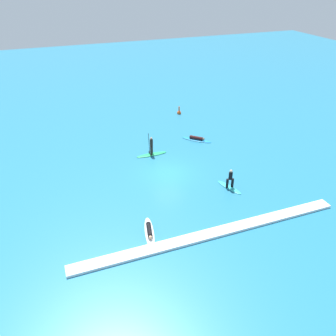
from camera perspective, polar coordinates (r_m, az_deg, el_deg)
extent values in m
plane|color=teal|center=(30.05, 0.00, -0.82)|extent=(120.00, 120.00, 0.00)
ellipsoid|color=#23B266|center=(32.94, -2.73, 2.26)|extent=(3.01, 0.69, 0.10)
cylinder|color=black|center=(32.90, -2.67, 3.21)|extent=(0.18, 0.18, 0.90)
cylinder|color=black|center=(32.51, -2.83, 2.85)|extent=(0.18, 0.18, 0.90)
cylinder|color=black|center=(32.35, -2.79, 4.25)|extent=(0.30, 0.30, 0.65)
sphere|color=tan|center=(32.17, -2.80, 4.94)|extent=(0.21, 0.21, 0.20)
cylinder|color=black|center=(32.61, -3.17, 4.06)|extent=(0.05, 0.30, 2.03)
cube|color=black|center=(33.05, -3.12, 2.57)|extent=(0.06, 0.20, 0.32)
ellipsoid|color=#1E8CD1|center=(35.91, 4.76, 4.71)|extent=(2.77, 2.71, 0.09)
cylinder|color=#381414|center=(35.84, 4.70, 5.02)|extent=(1.22, 1.19, 0.33)
sphere|color=brown|center=(35.61, 5.93, 4.82)|extent=(0.32, 0.32, 0.22)
ellipsoid|color=white|center=(23.69, -3.11, -10.67)|extent=(1.28, 3.28, 0.11)
cylinder|color=black|center=(23.59, -3.13, -10.20)|extent=(0.60, 1.37, 0.32)
sphere|color=tan|center=(22.98, -2.94, -11.44)|extent=(0.29, 0.29, 0.24)
ellipsoid|color=#33C6CC|center=(28.51, 10.15, -3.18)|extent=(1.29, 2.53, 0.07)
cylinder|color=black|center=(28.22, 9.81, -2.51)|extent=(0.27, 0.27, 0.77)
cylinder|color=black|center=(28.34, 10.65, -2.44)|extent=(0.27, 0.27, 0.77)
cylinder|color=black|center=(27.91, 10.36, -1.27)|extent=(0.39, 0.39, 0.63)
sphere|color=beige|center=(27.69, 10.44, -0.51)|extent=(0.29, 0.29, 0.23)
sphere|color=#E55119|center=(42.56, 1.85, 9.16)|extent=(0.49, 0.49, 0.49)
cylinder|color=#E55119|center=(42.44, 1.85, 9.59)|extent=(0.15, 0.15, 0.93)
cube|color=white|center=(23.73, 7.38, -10.72)|extent=(19.31, 0.90, 0.18)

